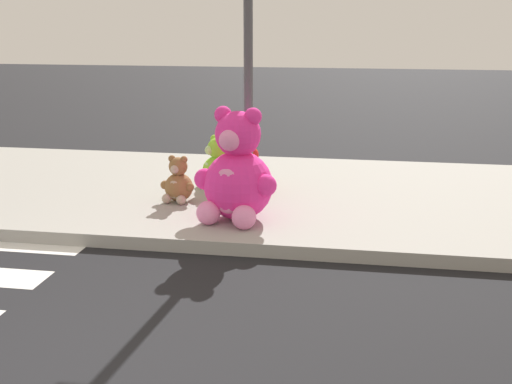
{
  "coord_description": "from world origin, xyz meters",
  "views": [
    {
      "loc": [
        2.42,
        -3.3,
        2.43
      ],
      "look_at": [
        1.23,
        3.6,
        0.55
      ],
      "focal_mm": 45.55,
      "sensor_mm": 36.0,
      "label": 1
    }
  ],
  "objects_px": {
    "plush_pink_large": "(237,176)",
    "plush_red": "(247,174)",
    "plush_lime": "(217,167)",
    "plush_brown": "(178,183)",
    "sign_pole": "(248,69)"
  },
  "relations": [
    {
      "from": "plush_lime",
      "to": "plush_red",
      "type": "xyz_separation_m",
      "value": [
        0.48,
        -0.27,
        -0.01
      ]
    },
    {
      "from": "sign_pole",
      "to": "plush_lime",
      "type": "xyz_separation_m",
      "value": [
        -0.61,
        0.86,
        -1.41
      ]
    },
    {
      "from": "plush_red",
      "to": "plush_brown",
      "type": "bearing_deg",
      "value": -145.82
    },
    {
      "from": "plush_red",
      "to": "plush_brown",
      "type": "height_order",
      "value": "plush_red"
    },
    {
      "from": "sign_pole",
      "to": "plush_red",
      "type": "height_order",
      "value": "sign_pole"
    },
    {
      "from": "plush_lime",
      "to": "plush_red",
      "type": "bearing_deg",
      "value": -29.41
    },
    {
      "from": "plush_red",
      "to": "plush_brown",
      "type": "distance_m",
      "value": 0.96
    },
    {
      "from": "sign_pole",
      "to": "plush_pink_large",
      "type": "bearing_deg",
      "value": -92.85
    },
    {
      "from": "plush_lime",
      "to": "plush_brown",
      "type": "relative_size",
      "value": 1.2
    },
    {
      "from": "plush_brown",
      "to": "plush_pink_large",
      "type": "bearing_deg",
      "value": -35.26
    },
    {
      "from": "plush_pink_large",
      "to": "plush_lime",
      "type": "xyz_separation_m",
      "value": [
        -0.58,
        1.45,
        -0.24
      ]
    },
    {
      "from": "sign_pole",
      "to": "plush_pink_large",
      "type": "height_order",
      "value": "sign_pole"
    },
    {
      "from": "plush_pink_large",
      "to": "plush_lime",
      "type": "height_order",
      "value": "plush_pink_large"
    },
    {
      "from": "plush_lime",
      "to": "plush_pink_large",
      "type": "bearing_deg",
      "value": -68.09
    },
    {
      "from": "plush_pink_large",
      "to": "plush_red",
      "type": "bearing_deg",
      "value": 94.92
    }
  ]
}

